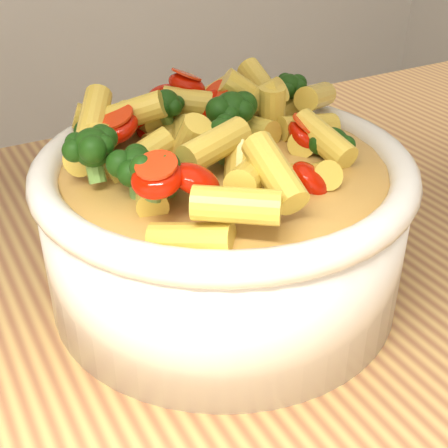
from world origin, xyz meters
TOP-DOWN VIEW (x-y plane):
  - table at (0.00, 0.00)m, footprint 1.20×0.80m
  - serving_bowl at (-0.09, 0.06)m, footprint 0.26×0.26m
  - pasta_salad at (-0.09, 0.06)m, footprint 0.20×0.20m

SIDE VIEW (x-z plane):
  - table at x=0.00m, z-range 0.35..1.25m
  - serving_bowl at x=-0.09m, z-range 0.90..1.01m
  - pasta_salad at x=-0.09m, z-range 1.00..1.05m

